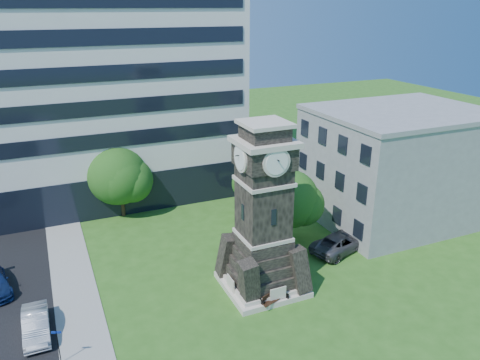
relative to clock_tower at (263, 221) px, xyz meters
name	(u,v)px	position (x,y,z in m)	size (l,w,h in m)	color
ground	(235,312)	(-3.00, -2.00, -5.28)	(160.00, 160.00, 0.00)	#2C5B1A
sidewalk	(78,305)	(-12.50, 3.00, -5.25)	(3.00, 70.00, 0.06)	gray
clock_tower	(263,221)	(0.00, 0.00, 0.00)	(5.40, 5.40, 12.22)	beige
office_tall	(105,57)	(-6.20, 23.84, 8.94)	(26.20, 15.11, 28.60)	silver
office_low	(398,164)	(16.97, 6.00, -0.07)	(15.20, 12.20, 10.40)	#95989A
car_street_mid	(36,324)	(-15.09, 0.88, -4.57)	(1.51, 4.33, 1.43)	#A3A5AB
car_east_lot	(340,243)	(8.21, 2.15, -4.52)	(2.54, 5.50, 1.53)	#48484C
park_bench	(273,298)	(-0.29, -2.35, -4.74)	(1.97, 0.53, 1.02)	black
street_sign	(58,343)	(-13.92, -2.42, -3.84)	(0.55, 0.06, 2.30)	black
tree_nw	(118,177)	(-7.03, 16.80, -1.41)	(6.21, 5.65, 6.85)	#332114
tree_nc	(121,180)	(-6.84, 16.33, -1.56)	(5.51, 5.01, 6.38)	#332114
tree_ne	(257,183)	(4.95, 11.14, -1.93)	(4.72, 4.29, 5.64)	#332114
tree_east	(290,201)	(5.13, 5.26, -1.44)	(5.43, 4.93, 6.47)	#332114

